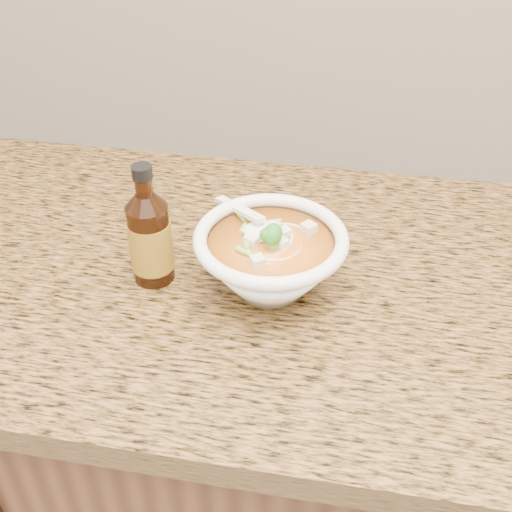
# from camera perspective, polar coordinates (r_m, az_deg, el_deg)

# --- Properties ---
(cabinet) EXTENTS (4.00, 0.65, 0.86)m
(cabinet) POSITION_cam_1_polar(r_m,az_deg,el_deg) (1.28, 9.73, -18.57)
(cabinet) COLOR #371C10
(cabinet) RESTS_ON ground
(counter_slab) EXTENTS (4.00, 0.68, 0.04)m
(counter_slab) POSITION_cam_1_polar(r_m,az_deg,el_deg) (0.95, 12.54, -3.14)
(counter_slab) COLOR brown
(counter_slab) RESTS_ON cabinet
(soup_bowl) EXTENTS (0.21, 0.21, 0.12)m
(soup_bowl) POSITION_cam_1_polar(r_m,az_deg,el_deg) (0.87, 1.29, -0.37)
(soup_bowl) COLOR white
(soup_bowl) RESTS_ON counter_slab
(hot_sauce_bottle) EXTENTS (0.07, 0.07, 0.18)m
(hot_sauce_bottle) POSITION_cam_1_polar(r_m,az_deg,el_deg) (0.89, -9.39, 1.57)
(hot_sauce_bottle) COLOR #341607
(hot_sauce_bottle) RESTS_ON counter_slab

